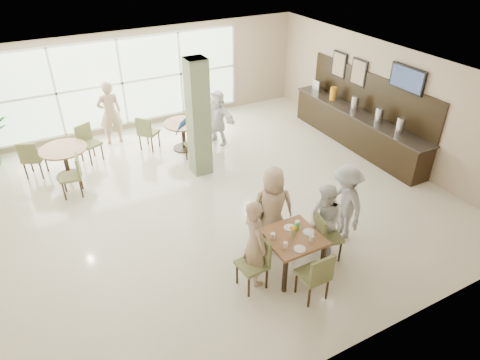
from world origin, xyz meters
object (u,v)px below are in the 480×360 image
teen_standing (345,202)px  buffet_counter (357,126)px  teen_left (255,243)px  adult_a (194,133)px  adult_b (217,117)px  round_table_right (183,130)px  main_table (292,241)px  round_table_left (64,155)px  adult_standing (110,113)px  teen_right (326,222)px  teen_far (273,207)px

teen_standing → buffet_counter: bearing=144.2°
buffet_counter → teen_standing: size_ratio=3.01×
teen_left → adult_a: (0.77, 4.34, -0.02)m
teen_left → adult_b: (1.74, 5.07, -0.06)m
round_table_right → adult_b: size_ratio=0.66×
main_table → adult_b: 5.27m
round_table_left → round_table_right: same height
main_table → buffet_counter: size_ratio=0.20×
adult_b → adult_standing: size_ratio=0.85×
teen_right → teen_far: bearing=-146.3°
round_table_left → teen_standing: teen_standing is taller
round_table_left → teen_standing: size_ratio=0.70×
teen_right → adult_standing: 6.80m
buffet_counter → adult_b: 3.78m
teen_right → adult_standing: bearing=-169.9°
main_table → round_table_left: bearing=119.2°
round_table_left → adult_a: (3.00, -0.79, 0.22)m
teen_far → adult_b: size_ratio=1.09×
round_table_right → adult_a: adult_a is taller
round_table_left → teen_standing: (4.33, -4.89, 0.21)m
teen_left → teen_standing: size_ratio=1.04×
adult_a → teen_far: bearing=-68.9°
buffet_counter → adult_a: bearing=164.1°
main_table → round_table_right: size_ratio=0.93×
teen_left → adult_a: 4.40m
main_table → teen_far: teen_far is taller
teen_left → teen_right: (1.45, -0.01, -0.08)m
teen_right → adult_a: adult_a is taller
teen_standing → adult_standing: 6.80m
round_table_right → teen_left: bearing=-98.6°
teen_right → adult_standing: (-2.25, 6.41, 0.15)m
teen_standing → adult_b: teen_standing is taller
teen_far → adult_standing: bearing=-52.6°
teen_left → teen_right: teen_left is taller
adult_b → adult_standing: adult_standing is taller
adult_standing → buffet_counter: bearing=149.2°
round_table_left → adult_standing: (1.43, 1.27, 0.31)m
adult_a → teen_standing: bearing=-51.1°
round_table_right → buffet_counter: buffet_counter is taller
teen_standing → adult_b: 4.84m
teen_left → teen_right: bearing=-88.1°
buffet_counter → adult_b: size_ratio=3.14×
buffet_counter → teen_left: 5.90m
round_table_right → adult_standing: size_ratio=0.57×
main_table → teen_standing: size_ratio=0.59×
teen_far → teen_right: (0.67, -0.72, -0.09)m
buffet_counter → adult_standing: bearing=150.6°
teen_left → adult_b: size_ratio=1.08×
round_table_left → adult_a: adult_a is taller
teen_far → adult_b: (0.96, 4.36, -0.07)m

